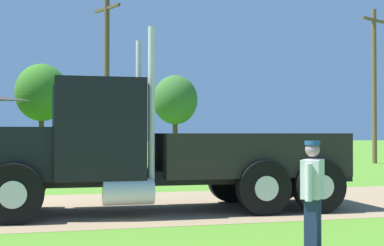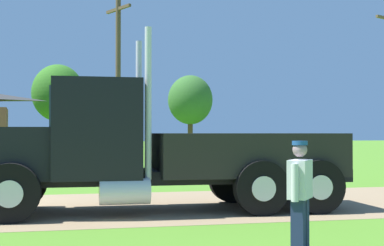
# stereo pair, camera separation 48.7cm
# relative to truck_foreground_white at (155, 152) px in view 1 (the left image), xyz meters

# --- Properties ---
(truck_foreground_white) EXTENTS (8.27, 2.70, 3.85)m
(truck_foreground_white) POSITION_rel_truck_foreground_white_xyz_m (0.00, 0.00, 0.00)
(truck_foreground_white) COLOR black
(truck_foreground_white) RESTS_ON ground_plane
(visitor_walking_mid) EXTENTS (0.48, 0.54, 1.59)m
(visitor_walking_mid) POSITION_rel_truck_foreground_white_xyz_m (1.38, -4.70, -0.42)
(visitor_walking_mid) COLOR silver
(visitor_walking_mid) RESTS_ON ground_plane
(utility_pole_near) EXTENTS (1.08, 2.04, 8.51)m
(utility_pole_near) POSITION_rel_truck_foreground_white_xyz_m (0.64, 15.96, 3.23)
(utility_pole_near) COLOR brown
(utility_pole_near) RESTS_ON ground_plane
(utility_pole_far) EXTENTS (2.04, 1.09, 8.64)m
(utility_pole_far) POSITION_rel_truck_foreground_white_xyz_m (15.52, 15.70, 3.29)
(utility_pole_far) COLOR brown
(utility_pole_far) RESTS_ON ground_plane
(tree_right) EXTENTS (4.53, 4.53, 7.70)m
(tree_right) POSITION_rel_truck_foreground_white_xyz_m (-2.62, 38.25, 3.90)
(tree_right) COLOR #513823
(tree_right) RESTS_ON ground_plane
(tree_far_right) EXTENTS (3.90, 3.90, 6.73)m
(tree_far_right) POSITION_rel_truck_foreground_white_xyz_m (8.66, 35.58, 3.27)
(tree_far_right) COLOR #513823
(tree_far_right) RESTS_ON ground_plane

